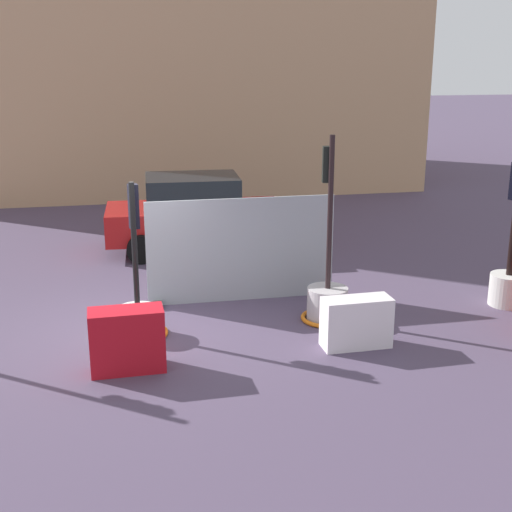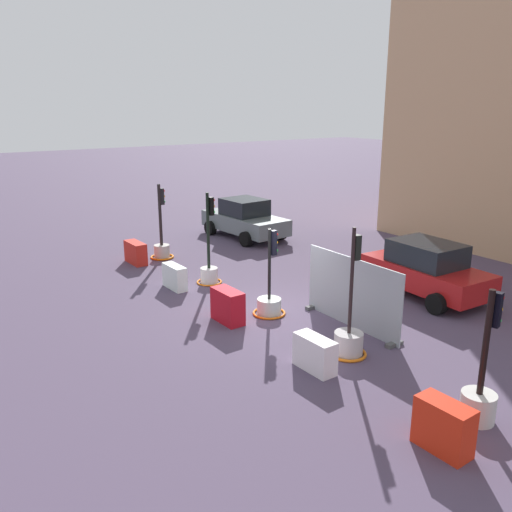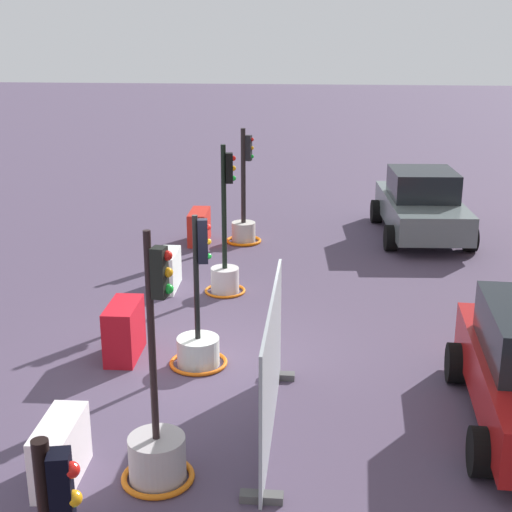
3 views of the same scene
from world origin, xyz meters
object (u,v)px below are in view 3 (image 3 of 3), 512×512
(construction_barrier_0, at_px, (199,227))
(construction_barrier_1, at_px, (168,270))
(construction_barrier_2, at_px, (124,331))
(construction_barrier_3, at_px, (60,451))
(traffic_light_3, at_px, (157,446))
(traffic_light_2, at_px, (198,343))
(traffic_light_1, at_px, (225,267))
(traffic_light_0, at_px, (244,223))
(car_grey_saloon, at_px, (421,205))

(construction_barrier_0, relative_size, construction_barrier_1, 1.08)
(construction_barrier_2, height_order, construction_barrier_3, construction_barrier_2)
(traffic_light_3, bearing_deg, traffic_light_2, -179.24)
(traffic_light_2, height_order, construction_barrier_1, traffic_light_2)
(traffic_light_1, height_order, construction_barrier_1, traffic_light_1)
(traffic_light_0, height_order, construction_barrier_2, traffic_light_0)
(traffic_light_1, bearing_deg, construction_barrier_2, -21.27)
(traffic_light_1, xyz_separation_m, construction_barrier_2, (3.18, -1.24, -0.07))
(construction_barrier_2, relative_size, construction_barrier_3, 0.99)
(construction_barrier_2, relative_size, car_grey_saloon, 0.24)
(construction_barrier_2, xyz_separation_m, car_grey_saloon, (-7.83, 5.70, 0.37))
(traffic_light_2, height_order, traffic_light_3, traffic_light_3)
(traffic_light_0, height_order, construction_barrier_1, traffic_light_0)
(construction_barrier_3, bearing_deg, car_grey_saloon, 153.79)
(traffic_light_1, xyz_separation_m, construction_barrier_1, (-0.13, -1.20, -0.14))
(traffic_light_0, relative_size, construction_barrier_0, 2.49)
(construction_barrier_2, xyz_separation_m, construction_barrier_3, (3.44, 0.16, -0.07))
(traffic_light_1, distance_m, construction_barrier_2, 3.41)
(construction_barrier_1, relative_size, construction_barrier_2, 1.01)
(traffic_light_3, xyz_separation_m, construction_barrier_0, (-10.03, -1.19, -0.05))
(construction_barrier_1, bearing_deg, traffic_light_1, 83.83)
(construction_barrier_3, bearing_deg, traffic_light_3, 95.55)
(traffic_light_2, height_order, construction_barrier_2, traffic_light_2)
(construction_barrier_0, xyz_separation_m, construction_barrier_3, (10.15, 0.05, -0.01))
(construction_barrier_3, bearing_deg, traffic_light_1, 170.71)
(traffic_light_0, relative_size, traffic_light_3, 0.92)
(traffic_light_0, bearing_deg, construction_barrier_1, -18.63)
(construction_barrier_1, height_order, construction_barrier_2, construction_barrier_2)
(traffic_light_0, bearing_deg, car_grey_saloon, 102.67)
(traffic_light_0, distance_m, construction_barrier_3, 10.32)
(construction_barrier_1, distance_m, construction_barrier_2, 3.31)
(traffic_light_0, bearing_deg, construction_barrier_2, -10.15)
(traffic_light_1, xyz_separation_m, construction_barrier_3, (6.62, -1.08, -0.14))
(traffic_light_2, bearing_deg, construction_barrier_3, -18.75)
(construction_barrier_0, height_order, construction_barrier_1, construction_barrier_0)
(construction_barrier_0, bearing_deg, car_grey_saloon, 101.36)
(construction_barrier_1, relative_size, car_grey_saloon, 0.24)
(traffic_light_2, bearing_deg, car_grey_saloon, 151.01)
(traffic_light_2, relative_size, construction_barrier_0, 2.16)
(construction_barrier_2, bearing_deg, traffic_light_2, 81.30)
(construction_barrier_1, relative_size, construction_barrier_3, 1.00)
(traffic_light_2, height_order, car_grey_saloon, traffic_light_2)
(traffic_light_2, xyz_separation_m, car_grey_saloon, (-8.02, 4.44, 0.46))
(traffic_light_0, relative_size, construction_barrier_1, 2.69)
(traffic_light_2, relative_size, traffic_light_3, 0.80)
(traffic_light_1, bearing_deg, car_grey_saloon, 136.17)
(traffic_light_3, xyz_separation_m, car_grey_saloon, (-11.16, 4.40, 0.37))
(construction_barrier_1, height_order, construction_barrier_3, construction_barrier_3)
(construction_barrier_1, height_order, car_grey_saloon, car_grey_saloon)
(traffic_light_0, bearing_deg, traffic_light_3, 0.44)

